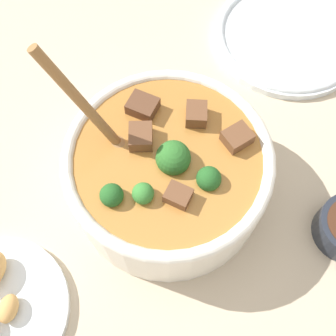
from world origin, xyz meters
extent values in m
plane|color=#C6B293|center=(0.00, 0.00, 0.00)|extent=(4.00, 4.00, 0.00)
cylinder|color=white|center=(0.00, 0.00, 0.05)|extent=(0.26, 0.26, 0.10)
torus|color=white|center=(0.00, 0.00, 0.10)|extent=(0.26, 0.26, 0.02)
cylinder|color=#B27533|center=(0.00, 0.00, 0.07)|extent=(0.24, 0.24, 0.07)
sphere|color=#2D6B28|center=(0.01, 0.00, 0.11)|extent=(0.04, 0.04, 0.04)
cylinder|color=#6B9956|center=(0.01, 0.00, 0.08)|extent=(0.01, 0.01, 0.02)
sphere|color=#235B23|center=(-0.01, -0.08, 0.11)|extent=(0.03, 0.03, 0.03)
cylinder|color=#6B9956|center=(-0.01, -0.08, 0.09)|extent=(0.01, 0.01, 0.01)
sphere|color=#387F33|center=(0.02, -0.06, 0.11)|extent=(0.03, 0.03, 0.03)
cylinder|color=#6B9956|center=(0.02, -0.06, 0.09)|extent=(0.01, 0.01, 0.01)
sphere|color=#235B23|center=(0.06, 0.01, 0.11)|extent=(0.03, 0.03, 0.03)
cylinder|color=#6B9956|center=(0.06, 0.01, 0.09)|extent=(0.01, 0.01, 0.01)
cube|color=brown|center=(-0.07, 0.03, 0.11)|extent=(0.04, 0.04, 0.03)
cube|color=brown|center=(-0.04, -0.01, 0.11)|extent=(0.04, 0.04, 0.02)
cube|color=brown|center=(0.05, -0.03, 0.11)|extent=(0.03, 0.03, 0.02)
cube|color=brown|center=(0.04, 0.07, 0.11)|extent=(0.03, 0.04, 0.02)
cube|color=brown|center=(-0.01, 0.06, 0.11)|extent=(0.04, 0.04, 0.02)
ellipsoid|color=olive|center=(-0.06, -0.03, 0.10)|extent=(0.04, 0.03, 0.01)
cylinder|color=olive|center=(-0.09, -0.04, 0.17)|extent=(0.08, 0.05, 0.15)
cylinder|color=white|center=(-0.05, 0.34, 0.01)|extent=(0.25, 0.25, 0.01)
torus|color=white|center=(-0.05, 0.34, 0.01)|extent=(0.24, 0.24, 0.01)
ellipsoid|color=tan|center=(-0.02, -0.25, 0.02)|extent=(0.04, 0.04, 0.02)
camera|label=1|loc=(0.16, -0.16, 0.55)|focal=45.00mm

